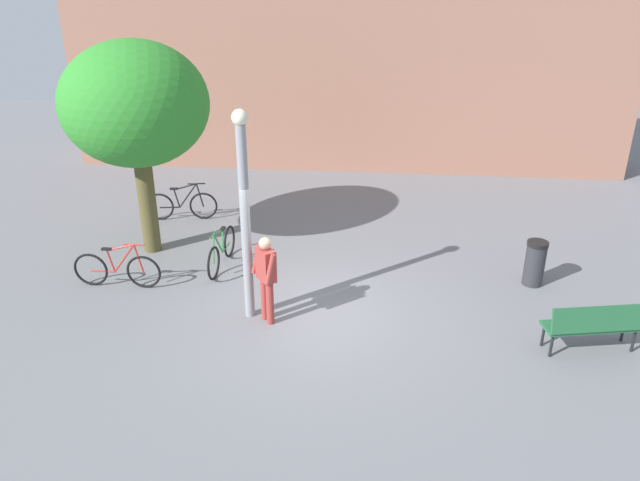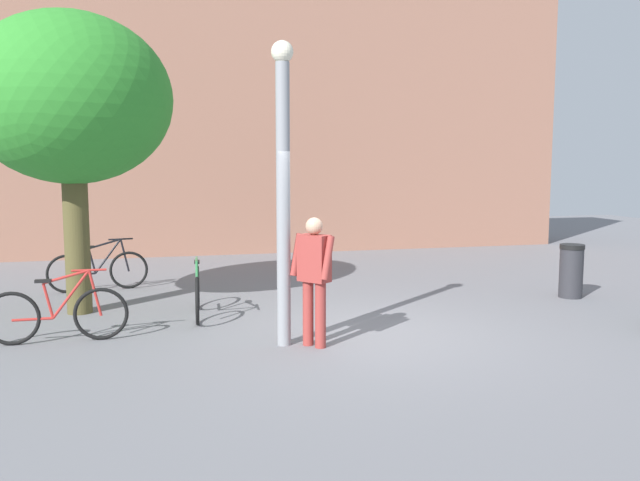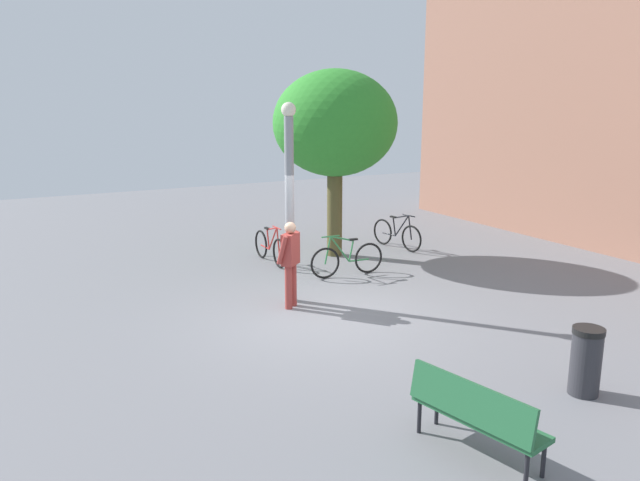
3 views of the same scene
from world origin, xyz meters
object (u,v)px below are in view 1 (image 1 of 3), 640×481
bicycle_green (222,251)px  plaza_tree (135,105)px  bicycle_black (182,205)px  person_by_lamppost (266,274)px  park_bench (594,324)px  bicycle_red (117,269)px  trash_bin (535,263)px  lamppost (245,210)px

bicycle_green → plaza_tree: bearing=158.7°
bicycle_green → bicycle_black: size_ratio=1.01×
bicycle_green → bicycle_black: 3.04m
person_by_lamppost → park_bench: person_by_lamppost is taller
person_by_lamppost → bicycle_green: (-1.36, 2.06, -0.58)m
park_bench → plaza_tree: 9.70m
bicycle_green → park_bench: bearing=-19.7°
bicycle_red → bicycle_black: (0.21, 3.61, 0.00)m
plaza_tree → bicycle_red: bearing=-92.3°
plaza_tree → trash_bin: plaza_tree is taller
plaza_tree → bicycle_green: bearing=-21.3°
lamppost → bicycle_green: bearing=117.8°
bicycle_red → bicycle_black: same height
lamppost → park_bench: 6.17m
park_bench → bicycle_red: size_ratio=0.92×
park_bench → plaza_tree: plaza_tree is taller
lamppost → bicycle_red: (-2.87, 0.83, -1.73)m
lamppost → park_bench: (5.94, -0.60, -1.57)m
plaza_tree → trash_bin: size_ratio=4.91×
bicycle_red → bicycle_green: bearing=29.6°
person_by_lamppost → bicycle_red: person_by_lamppost is taller
park_bench → bicycle_black: (-8.60, 5.04, -0.16)m
lamppost → trash_bin: bearing=17.8°
bicycle_green → bicycle_red: bearing=-150.4°
plaza_tree → trash_bin: bearing=-5.7°
park_bench → bicycle_red: bearing=170.8°
person_by_lamppost → lamppost: bearing=154.9°
park_bench → bicycle_black: 9.96m
plaza_tree → bicycle_red: 3.42m
bicycle_green → trash_bin: (6.49, -0.13, 0.09)m
lamppost → trash_bin: lamppost is taller
bicycle_black → trash_bin: bicycle_black is taller
bicycle_green → person_by_lamppost: bearing=-56.6°
lamppost → bicycle_green: lamppost is taller
plaza_tree → lamppost: bearing=-42.8°
lamppost → bicycle_red: 3.45m
bicycle_red → trash_bin: size_ratio=1.91×
trash_bin → bicycle_black: bearing=161.8°
park_bench → bicycle_green: (-6.93, 2.49, -0.16)m
bicycle_black → park_bench: bearing=-30.4°
person_by_lamppost → bicycle_red: 3.43m
plaza_tree → trash_bin: 8.80m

